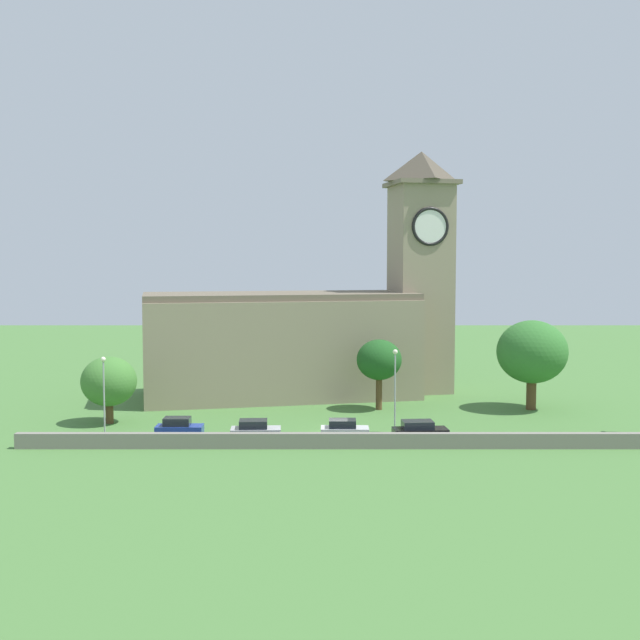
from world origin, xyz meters
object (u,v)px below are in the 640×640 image
car_white (346,430)px  tree_riverside_east (380,360)px  church (311,329)px  car_black (421,431)px  car_silver (257,431)px  streetlamp_west_mid (396,378)px  car_blue (180,428)px  tree_churchyard (534,352)px  streetlamp_west_end (105,383)px  tree_by_tower (110,381)px

car_white → tree_riverside_east: size_ratio=0.56×
car_white → tree_riverside_east: 15.21m
church → car_black: size_ratio=7.68×
car_silver → tree_riverside_east: bearing=51.1°
church → streetlamp_west_mid: size_ratio=4.88×
car_blue → car_silver: size_ratio=0.93×
car_white → car_silver: bearing=-177.7°
church → car_white: church is taller
car_silver → tree_churchyard: tree_churchyard is taller
car_silver → tree_churchyard: size_ratio=0.47×
tree_riverside_east → car_white: bearing=-106.0°
car_white → car_blue: bearing=177.4°
car_blue → car_white: 14.24m
streetlamp_west_mid → car_blue: bearing=-171.9°
car_black → tree_churchyard: tree_churchyard is taller
car_silver → streetlamp_west_end: bearing=169.3°
car_white → tree_riverside_east: (4.02, 14.06, 4.20)m
tree_churchyard → tree_riverside_east: tree_churchyard is taller
car_blue → car_black: size_ratio=0.85×
church → car_white: size_ratio=8.90×
tree_riverside_east → car_black: bearing=-80.5°
car_white → streetlamp_west_mid: streetlamp_west_mid is taller
car_blue → tree_by_tower: bearing=139.5°
streetlamp_west_end → tree_riverside_east: (25.10, 11.80, 0.48)m
car_black → tree_riverside_east: bearing=99.5°
car_white → church: bearing=98.0°
church → tree_churchyard: size_ratio=3.95×
car_white → car_black: bearing=-2.0°
streetlamp_west_end → streetlamp_west_mid: streetlamp_west_mid is taller
streetlamp_west_mid → tree_riverside_east: 10.74m
car_white → tree_churchyard: tree_churchyard is taller
streetlamp_west_end → car_blue: bearing=-13.3°
car_black → car_white: bearing=178.0°
streetlamp_west_end → streetlamp_west_mid: 25.73m
car_blue → church: bearing=63.7°
car_black → tree_churchyard: size_ratio=0.52×
streetlamp_west_mid → tree_churchyard: tree_churchyard is taller
tree_by_tower → tree_riverside_east: bearing=14.6°
car_black → tree_by_tower: tree_by_tower is taller
streetlamp_west_mid → tree_by_tower: (-26.62, 3.93, -0.97)m
church → tree_riverside_east: church is taller
tree_riverside_east → car_silver: bearing=-128.9°
car_blue → tree_churchyard: tree_churchyard is taller
car_silver → tree_churchyard: bearing=27.8°
church → car_blue: 25.69m
church → streetlamp_west_end: (-17.84, -20.64, -2.92)m
church → tree_riverside_east: bearing=-50.6°
car_black → streetlamp_west_end: (-27.48, 2.48, 3.74)m
streetlamp_west_end → tree_riverside_east: size_ratio=0.96×
car_white → tree_by_tower: size_ratio=0.65×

